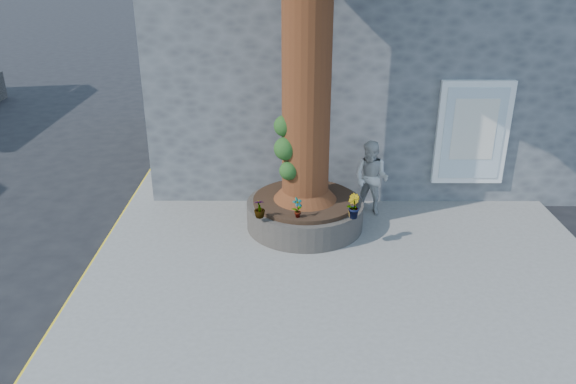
{
  "coord_description": "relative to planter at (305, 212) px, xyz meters",
  "views": [
    {
      "loc": [
        0.49,
        -8.05,
        5.22
      ],
      "look_at": [
        0.47,
        1.09,
        1.25
      ],
      "focal_mm": 35.0,
      "sensor_mm": 36.0,
      "label": 1
    }
  ],
  "objects": [
    {
      "name": "plant_a",
      "position": [
        -0.16,
        -0.85,
        0.5
      ],
      "size": [
        0.24,
        0.23,
        0.38
      ],
      "primitive_type": "imported",
      "rotation": [
        0.0,
        0.0,
        0.6
      ],
      "color": "gray",
      "rests_on": "planter"
    },
    {
      "name": "yellow_line",
      "position": [
        -3.85,
        -1.0,
        -0.41
      ],
      "size": [
        0.1,
        30.0,
        0.01
      ],
      "primitive_type": "cube",
      "color": "yellow",
      "rests_on": "ground"
    },
    {
      "name": "shopping_bag",
      "position": [
        0.27,
        1.4,
        -0.15
      ],
      "size": [
        0.23,
        0.18,
        0.28
      ],
      "primitive_type": "cube",
      "rotation": [
        0.0,
        0.0,
        -0.34
      ],
      "color": "white",
      "rests_on": "pavement"
    },
    {
      "name": "pavement",
      "position": [
        0.7,
        -1.0,
        -0.35
      ],
      "size": [
        9.0,
        8.0,
        0.12
      ],
      "primitive_type": "cube",
      "color": "slate",
      "rests_on": "ground"
    },
    {
      "name": "plant_c",
      "position": [
        -0.85,
        -0.85,
        0.49
      ],
      "size": [
        0.22,
        0.22,
        0.36
      ],
      "primitive_type": "imported",
      "rotation": [
        0.0,
        0.0,
        3.27
      ],
      "color": "gray",
      "rests_on": "planter"
    },
    {
      "name": "man",
      "position": [
        0.04,
        1.5,
        0.7
      ],
      "size": [
        0.86,
        0.75,
        1.99
      ],
      "primitive_type": "imported",
      "rotation": [
        0.0,
        0.0,
        0.45
      ],
      "color": "#121233",
      "rests_on": "pavement"
    },
    {
      "name": "stone_shop",
      "position": [
        1.7,
        5.2,
        2.75
      ],
      "size": [
        10.3,
        8.3,
        6.3
      ],
      "color": "#4C4E51",
      "rests_on": "ground"
    },
    {
      "name": "woman",
      "position": [
        1.37,
        0.61,
        0.49
      ],
      "size": [
        0.96,
        0.9,
        1.56
      ],
      "primitive_type": "imported",
      "rotation": [
        0.0,
        0.0,
        -0.57
      ],
      "color": "beige",
      "rests_on": "pavement"
    },
    {
      "name": "ground",
      "position": [
        -0.8,
        -2.0,
        -0.41
      ],
      "size": [
        120.0,
        120.0,
        0.0
      ],
      "primitive_type": "plane",
      "color": "black",
      "rests_on": "ground"
    },
    {
      "name": "planter",
      "position": [
        0.0,
        0.0,
        0.0
      ],
      "size": [
        2.3,
        2.3,
        0.6
      ],
      "color": "black",
      "rests_on": "pavement"
    },
    {
      "name": "plant_d",
      "position": [
        0.85,
        -0.85,
        0.44
      ],
      "size": [
        0.31,
        0.32,
        0.27
      ],
      "primitive_type": "imported",
      "rotation": [
        0.0,
        0.0,
        5.23
      ],
      "color": "gray",
      "rests_on": "planter"
    },
    {
      "name": "plant_b",
      "position": [
        0.85,
        -0.85,
        0.53
      ],
      "size": [
        0.32,
        0.32,
        0.45
      ],
      "primitive_type": "imported",
      "rotation": [
        0.0,
        0.0,
        1.97
      ],
      "color": "gray",
      "rests_on": "planter"
    }
  ]
}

